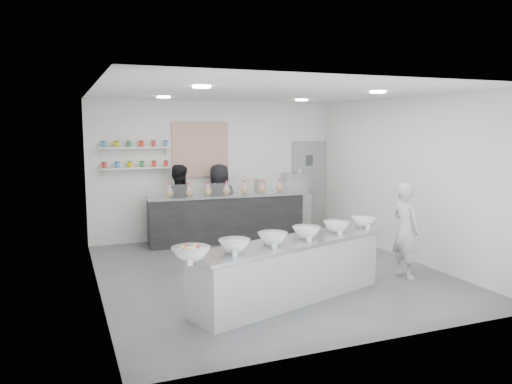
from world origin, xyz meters
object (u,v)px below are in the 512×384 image
back_bar (227,218)px  woman_prep (406,230)px  prep_counter (290,271)px  staff_right (220,202)px  espresso_machine (295,183)px  staff_left (178,204)px  espresso_ledge (283,212)px

back_bar → woman_prep: bearing=-57.5°
prep_counter → staff_right: bearing=69.4°
espresso_machine → staff_right: staff_right is taller
back_bar → staff_left: 1.06m
staff_right → espresso_ledge: bearing=-174.1°
espresso_machine → woman_prep: woman_prep is taller
staff_right → prep_counter: bearing=86.9°
espresso_machine → prep_counter: bearing=-116.7°
back_bar → staff_right: size_ratio=2.00×
back_bar → woman_prep: (1.94, -3.43, 0.27)m
woman_prep → staff_right: (-2.02, 3.68, 0.05)m
espresso_ledge → woman_prep: woman_prep is taller
back_bar → woman_prep: size_ratio=2.12×
espresso_ledge → back_bar: bearing=-164.6°
back_bar → prep_counter: bearing=-91.3°
staff_right → back_bar: bearing=106.9°
staff_left → staff_right: size_ratio=1.00×
espresso_ledge → woman_prep: bearing=-83.7°
espresso_machine → staff_left: 2.81m
woman_prep → staff_left: size_ratio=0.94×
woman_prep → back_bar: bearing=26.1°
staff_left → woman_prep: bearing=142.2°
prep_counter → espresso_ledge: espresso_ledge is taller
staff_right → staff_left: bearing=-0.1°
prep_counter → espresso_machine: espresso_machine is taller
prep_counter → espresso_ledge: bearing=49.0°
espresso_machine → staff_left: (-2.79, -0.17, -0.32)m
espresso_machine → staff_right: (-1.88, -0.17, -0.33)m
prep_counter → staff_left: (-0.70, 3.98, 0.40)m
espresso_ledge → espresso_machine: size_ratio=2.36×
back_bar → espresso_machine: size_ratio=6.13×
woman_prep → espresso_ledge: bearing=3.0°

